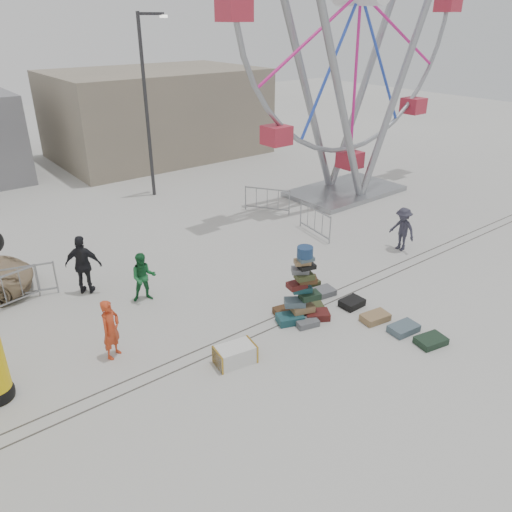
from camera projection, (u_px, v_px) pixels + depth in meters
ground at (280, 341)px, 13.24m from camera, size 90.00×90.00×0.00m
track_line_near at (265, 331)px, 13.67m from camera, size 40.00×0.04×0.01m
track_line_far at (257, 325)px, 13.95m from camera, size 40.00×0.04×0.01m
building_right at (157, 113)px, 30.28m from camera, size 12.00×8.00×5.00m
lamp_post_right at (147, 99)px, 22.28m from camera, size 1.41×0.25×8.00m
suitcase_tower at (302, 298)px, 14.06m from camera, size 1.75×1.44×2.23m
ferris_wheel at (359, 21)px, 21.05m from camera, size 13.31×3.39×15.44m
steamer_trunk at (235, 355)px, 12.35m from camera, size 1.08×0.73×0.46m
row_case_0 at (307, 284)px, 15.86m from camera, size 0.74×0.58×0.23m
row_case_1 at (322, 292)px, 15.43m from camera, size 0.83×0.63×0.19m
row_case_2 at (352, 303)px, 14.82m from camera, size 0.70×0.53×0.21m
row_case_3 at (375, 317)px, 14.11m from camera, size 0.86×0.60×0.21m
row_case_4 at (404, 328)px, 13.62m from camera, size 0.86×0.59×0.20m
row_case_5 at (431, 341)px, 13.11m from camera, size 0.87×0.68×0.19m
barricade_dummy_b at (4, 292)px, 14.49m from camera, size 1.98×0.49×1.10m
barricade_dummy_c at (20, 283)px, 15.03m from camera, size 1.94×0.67×1.10m
barricade_wheel_front at (315, 222)px, 19.50m from camera, size 0.41×1.99×1.10m
barricade_wheel_back at (267, 200)px, 21.79m from camera, size 1.21×1.71×1.10m
pedestrian_red at (111, 329)px, 12.35m from camera, size 0.70×0.62×1.60m
pedestrian_green at (144, 277)px, 14.87m from camera, size 0.92×0.83×1.54m
pedestrian_black at (84, 265)px, 15.21m from camera, size 1.17×1.05×1.90m
pedestrian_grey at (402, 229)px, 18.14m from camera, size 0.62×1.06×1.62m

